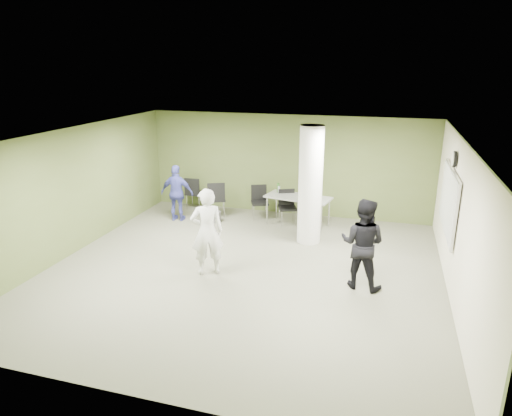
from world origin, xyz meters
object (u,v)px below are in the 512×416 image
(woman_white, at_px, (207,232))
(man_blue, at_px, (177,193))
(man_black, at_px, (362,244))
(chair_back_left, at_px, (194,191))
(folding_table, at_px, (298,198))

(woman_white, height_order, man_blue, woman_white)
(man_black, relative_size, man_blue, 1.15)
(woman_white, relative_size, man_blue, 1.17)
(woman_white, xyz_separation_m, man_black, (3.03, 0.28, -0.02))
(chair_back_left, bearing_deg, man_black, 145.00)
(folding_table, height_order, woman_white, woman_white)
(folding_table, relative_size, woman_white, 1.00)
(folding_table, height_order, chair_back_left, folding_table)
(chair_back_left, bearing_deg, man_blue, 88.92)
(folding_table, height_order, man_black, man_black)
(folding_table, distance_m, man_black, 3.60)
(woman_white, height_order, man_black, woman_white)
(folding_table, relative_size, chair_back_left, 1.87)
(folding_table, bearing_deg, chair_back_left, -178.00)
(woman_white, bearing_deg, man_blue, -82.83)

